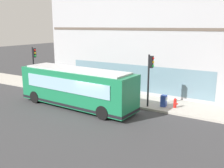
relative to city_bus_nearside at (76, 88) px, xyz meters
name	(u,v)px	position (x,y,z in m)	size (l,w,h in m)	color
ground	(98,113)	(-0.48, -2.34, -1.55)	(120.00, 120.00, 0.00)	#38383A
sidewalk_curb	(126,98)	(3.93, -2.34, -1.48)	(3.62, 40.00, 0.15)	#B2ADA3
building_corner	(151,34)	(9.19, -2.34, 3.91)	(6.96, 20.14, 10.95)	#A8A8AD
city_bus_nearside	(76,88)	(0.00, 0.00, 0.00)	(3.04, 10.15, 3.07)	#197247
traffic_light_near_corner	(150,71)	(2.59, -5.10, 1.42)	(0.32, 0.49, 4.06)	black
traffic_light_down_block	(34,60)	(2.49, 7.38, 1.43)	(0.32, 0.49, 4.07)	black
fire_hydrant	(175,103)	(3.41, -6.91, -1.04)	(0.35, 0.35, 0.74)	red
pedestrian_near_building_entrance	(61,81)	(2.92, 4.24, -0.43)	(0.32, 0.32, 1.69)	black
pedestrian_by_light_pole	(86,79)	(4.96, 2.77, -0.51)	(0.32, 0.32, 1.57)	#3359A5
pedestrian_walking_along_curb	(66,76)	(5.12, 5.62, -0.52)	(0.32, 0.32, 1.56)	#3359A5
newspaper_vending_box	(164,101)	(3.22, -6.06, -0.95)	(0.44, 0.43, 0.90)	#263F99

